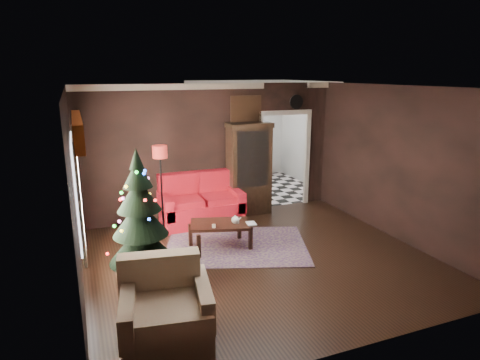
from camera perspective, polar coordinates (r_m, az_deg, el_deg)
name	(u,v)px	position (r m, az deg, el deg)	size (l,w,h in m)	color
floor	(260,260)	(7.07, 2.74, -10.78)	(5.50, 5.50, 0.00)	black
ceiling	(262,87)	(6.40, 3.04, 12.53)	(5.50, 5.50, 0.00)	white
wall_back	(212,151)	(8.88, -3.82, 3.97)	(5.50, 5.50, 0.00)	black
wall_front	(360,233)	(4.55, 16.11, -6.94)	(5.50, 5.50, 0.00)	black
wall_left	(74,196)	(6.04, -21.65, -2.10)	(5.50, 5.50, 0.00)	black
wall_right	(399,164)	(8.10, 20.89, 2.02)	(5.50, 5.50, 0.00)	black
doorway	(283,161)	(9.59, 5.94, 2.58)	(1.10, 0.10, 2.10)	silver
left_window	(77,189)	(6.22, -21.34, -1.13)	(0.05, 1.60, 1.40)	white
valance	(77,130)	(6.06, -21.30, 6.43)	(0.12, 2.10, 0.35)	#983F12
kitchen_floor	(256,189)	(11.15, 2.25, -1.20)	(3.00, 3.00, 0.00)	white
kitchen_window	(237,119)	(12.15, -0.45, 8.27)	(0.70, 0.06, 0.70)	white
rug	(236,246)	(7.57, -0.50, -8.94)	(2.47, 1.80, 0.01)	#3E3038
loveseat	(201,200)	(8.56, -5.34, -2.67)	(1.70, 0.90, 1.00)	maroon
curio_cabinet	(249,171)	(9.01, 1.22, 1.24)	(0.90, 0.45, 1.90)	black
floor_lamp	(162,191)	(8.04, -10.63, -1.55)	(0.30, 0.30, 1.76)	black
christmas_tree	(140,215)	(6.13, -13.50, -4.63)	(0.95, 0.95, 1.81)	black
armchair	(167,309)	(4.94, -9.95, -16.91)	(1.00, 1.00, 1.02)	tan
coffee_table	(220,235)	(7.41, -2.73, -7.53)	(1.02, 0.61, 0.46)	black
teapot	(235,220)	(7.25, -0.66, -5.44)	(0.15, 0.15, 0.15)	white
cup_a	(214,226)	(7.11, -3.59, -6.28)	(0.07, 0.07, 0.06)	white
cup_b	(237,222)	(7.29, -0.41, -5.68)	(0.08, 0.08, 0.07)	white
book	(247,218)	(7.21, 0.93, -5.27)	(0.16, 0.02, 0.22)	#907156
wall_clock	(296,102)	(9.48, 7.65, 10.52)	(0.32, 0.32, 0.06)	silver
painting	(246,110)	(8.98, 0.81, 9.59)	(0.62, 0.05, 0.52)	#BC7A51
kitchen_counter	(240,163)	(12.12, -0.02, 2.27)	(1.80, 0.60, 0.90)	silver
kitchen_table	(251,179)	(10.68, 1.45, 0.16)	(0.70, 0.70, 0.75)	brown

